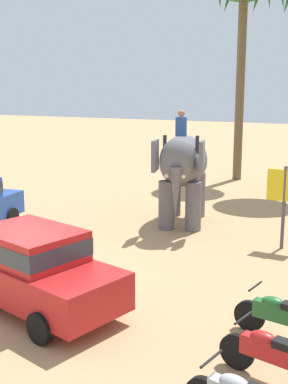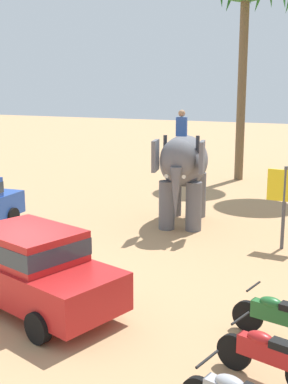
{
  "view_description": "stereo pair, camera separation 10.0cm",
  "coord_description": "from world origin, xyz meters",
  "px_view_note": "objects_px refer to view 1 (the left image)",
  "views": [
    {
      "loc": [
        7.14,
        -7.9,
        4.51
      ],
      "look_at": [
        0.49,
        4.54,
        1.6
      ],
      "focal_mm": 46.7,
      "sensor_mm": 36.0,
      "label": 1
    },
    {
      "loc": [
        7.23,
        -7.85,
        4.51
      ],
      "look_at": [
        0.49,
        4.54,
        1.6
      ],
      "focal_mm": 46.7,
      "sensor_mm": 36.0,
      "label": 2
    }
  ],
  "objects_px": {
    "motorcycle_mid_row": "(271,354)",
    "motorcycle_fourth_in_row": "(280,316)",
    "elephant_with_mahout": "(183,166)",
    "car_sedan_foreground": "(33,266)",
    "signboard_yellow": "(285,191)"
  },
  "relations": [
    {
      "from": "motorcycle_mid_row",
      "to": "signboard_yellow",
      "type": "relative_size",
      "value": 0.74
    },
    {
      "from": "elephant_with_mahout",
      "to": "motorcycle_mid_row",
      "type": "height_order",
      "value": "elephant_with_mahout"
    },
    {
      "from": "motorcycle_mid_row",
      "to": "motorcycle_fourth_in_row",
      "type": "relative_size",
      "value": 0.99
    },
    {
      "from": "motorcycle_mid_row",
      "to": "signboard_yellow",
      "type": "xyz_separation_m",
      "value": [
        -1.41,
        6.87,
        1.22
      ]
    },
    {
      "from": "elephant_with_mahout",
      "to": "motorcycle_mid_row",
      "type": "bearing_deg",
      "value": -57.64
    },
    {
      "from": "motorcycle_mid_row",
      "to": "motorcycle_fourth_in_row",
      "type": "bearing_deg",
      "value": 97.75
    },
    {
      "from": "elephant_with_mahout",
      "to": "signboard_yellow",
      "type": "xyz_separation_m",
      "value": [
        3.62,
        -1.06,
        -0.3
      ]
    },
    {
      "from": "car_sedan_foreground",
      "to": "motorcycle_fourth_in_row",
      "type": "height_order",
      "value": "car_sedan_foreground"
    },
    {
      "from": "car_sedan_foreground",
      "to": "signboard_yellow",
      "type": "xyz_separation_m",
      "value": [
        3.65,
        6.51,
        0.76
      ]
    },
    {
      "from": "elephant_with_mahout",
      "to": "motorcycle_mid_row",
      "type": "xyz_separation_m",
      "value": [
        5.03,
        -7.93,
        -1.53
      ]
    },
    {
      "from": "elephant_with_mahout",
      "to": "signboard_yellow",
      "type": "bearing_deg",
      "value": -16.37
    },
    {
      "from": "car_sedan_foreground",
      "to": "motorcycle_fourth_in_row",
      "type": "xyz_separation_m",
      "value": [
        4.86,
        1.05,
        -0.46
      ]
    },
    {
      "from": "signboard_yellow",
      "to": "motorcycle_mid_row",
      "type": "bearing_deg",
      "value": -78.44
    },
    {
      "from": "elephant_with_mahout",
      "to": "motorcycle_fourth_in_row",
      "type": "height_order",
      "value": "elephant_with_mahout"
    },
    {
      "from": "elephant_with_mahout",
      "to": "motorcycle_fourth_in_row",
      "type": "distance_m",
      "value": 8.26
    }
  ]
}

